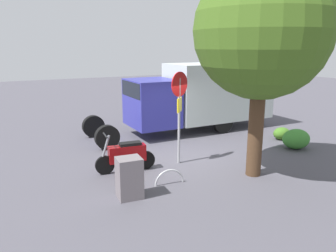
{
  "coord_description": "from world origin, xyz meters",
  "views": [
    {
      "loc": [
        5.47,
        9.11,
        3.65
      ],
      "look_at": [
        0.45,
        -0.39,
        1.05
      ],
      "focal_mm": 35.37,
      "sensor_mm": 36.0,
      "label": 1
    }
  ],
  "objects_px": {
    "box_truck_near": "(201,94)",
    "street_tree": "(262,32)",
    "bike_rack_hoop": "(169,184)",
    "motorcycle": "(127,155)",
    "stop_sign": "(179,104)",
    "utility_cabinet": "(129,178)"
  },
  "relations": [
    {
      "from": "box_truck_near",
      "to": "stop_sign",
      "type": "distance_m",
      "value": 4.54
    },
    {
      "from": "box_truck_near",
      "to": "stop_sign",
      "type": "relative_size",
      "value": 2.85
    },
    {
      "from": "stop_sign",
      "to": "bike_rack_hoop",
      "type": "height_order",
      "value": "stop_sign"
    },
    {
      "from": "bike_rack_hoop",
      "to": "box_truck_near",
      "type": "bearing_deg",
      "value": -130.85
    },
    {
      "from": "box_truck_near",
      "to": "stop_sign",
      "type": "height_order",
      "value": "box_truck_near"
    },
    {
      "from": "utility_cabinet",
      "to": "bike_rack_hoop",
      "type": "distance_m",
      "value": 1.38
    },
    {
      "from": "stop_sign",
      "to": "utility_cabinet",
      "type": "distance_m",
      "value": 3.14
    },
    {
      "from": "street_tree",
      "to": "stop_sign",
      "type": "bearing_deg",
      "value": -52.45
    },
    {
      "from": "box_truck_near",
      "to": "bike_rack_hoop",
      "type": "xyz_separation_m",
      "value": [
        4.07,
        4.7,
        -1.62
      ]
    },
    {
      "from": "motorcycle",
      "to": "bike_rack_hoop",
      "type": "distance_m",
      "value": 1.66
    },
    {
      "from": "stop_sign",
      "to": "street_tree",
      "type": "bearing_deg",
      "value": 127.55
    },
    {
      "from": "motorcycle",
      "to": "stop_sign",
      "type": "bearing_deg",
      "value": -176.49
    },
    {
      "from": "motorcycle",
      "to": "stop_sign",
      "type": "xyz_separation_m",
      "value": [
        -1.73,
        0.1,
        1.42
      ]
    },
    {
      "from": "stop_sign",
      "to": "street_tree",
      "type": "xyz_separation_m",
      "value": [
        -1.43,
        1.86,
        2.09
      ]
    },
    {
      "from": "motorcycle",
      "to": "bike_rack_hoop",
      "type": "height_order",
      "value": "motorcycle"
    },
    {
      "from": "motorcycle",
      "to": "street_tree",
      "type": "height_order",
      "value": "street_tree"
    },
    {
      "from": "stop_sign",
      "to": "utility_cabinet",
      "type": "bearing_deg",
      "value": 34.62
    },
    {
      "from": "box_truck_near",
      "to": "street_tree",
      "type": "xyz_separation_m",
      "value": [
        1.58,
        5.24,
        2.41
      ]
    },
    {
      "from": "box_truck_near",
      "to": "utility_cabinet",
      "type": "bearing_deg",
      "value": 43.61
    },
    {
      "from": "motorcycle",
      "to": "utility_cabinet",
      "type": "bearing_deg",
      "value": 77.97
    },
    {
      "from": "motorcycle",
      "to": "utility_cabinet",
      "type": "xyz_separation_m",
      "value": [
        0.57,
        1.69,
        -0.01
      ]
    },
    {
      "from": "bike_rack_hoop",
      "to": "motorcycle",
      "type": "bearing_deg",
      "value": -64.57
    }
  ]
}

